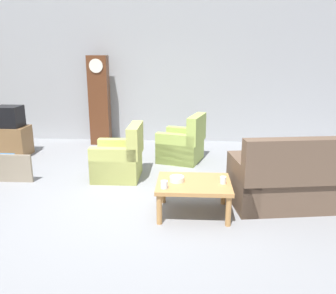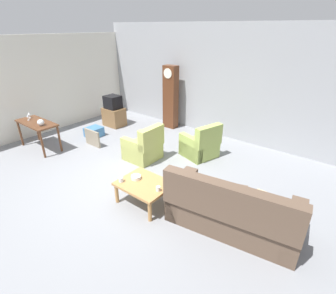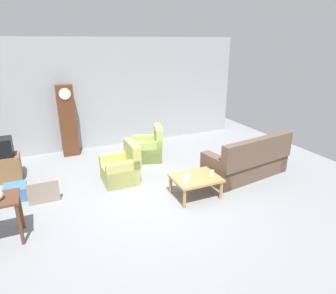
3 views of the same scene
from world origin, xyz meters
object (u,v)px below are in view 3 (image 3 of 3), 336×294
at_px(armchair_olive_near, 122,169).
at_px(framed_picture_leaning, 44,193).
at_px(storage_box_blue, 16,192).
at_px(cup_white_porcelain, 212,172).
at_px(coffee_table_wood, 196,180).
at_px(armchair_olive_far, 149,149).
at_px(couch_floral, 247,162).
at_px(cup_blue_rimmed, 185,183).
at_px(grandfather_clock, 68,121).
at_px(bowl_white_stacked, 186,177).
at_px(tv_crt, 1,148).
at_px(tv_stand_cabinet, 5,168).

relative_size(armchair_olive_near, framed_picture_leaning, 1.53).
xyz_separation_m(storage_box_blue, cup_white_porcelain, (3.83, -1.47, 0.35)).
height_order(coffee_table_wood, storage_box_blue, coffee_table_wood).
bearing_deg(armchair_olive_far, couch_floral, -47.74).
xyz_separation_m(armchair_olive_far, storage_box_blue, (-3.27, -0.88, -0.16)).
height_order(armchair_olive_near, storage_box_blue, armchair_olive_near).
bearing_deg(cup_blue_rimmed, grandfather_clock, 114.77).
xyz_separation_m(framed_picture_leaning, storage_box_blue, (-0.54, 0.45, -0.09)).
bearing_deg(bowl_white_stacked, cup_blue_rimmed, -121.32).
bearing_deg(tv_crt, framed_picture_leaning, -62.37).
height_order(tv_stand_cabinet, storage_box_blue, tv_stand_cabinet).
bearing_deg(cup_white_porcelain, tv_crt, 148.43).
relative_size(couch_floral, coffee_table_wood, 2.30).
distance_m(cup_white_porcelain, cup_blue_rimmed, 0.77).
bearing_deg(storage_box_blue, cup_blue_rimmed, -28.39).
relative_size(storage_box_blue, bowl_white_stacked, 2.53).
relative_size(cup_blue_rimmed, bowl_white_stacked, 0.51).
xyz_separation_m(armchair_olive_near, bowl_white_stacked, (1.01, -1.29, 0.17)).
height_order(tv_stand_cabinet, bowl_white_stacked, tv_stand_cabinet).
relative_size(tv_stand_cabinet, cup_blue_rimmed, 7.16).
bearing_deg(storage_box_blue, cup_white_porcelain, -20.97).
distance_m(coffee_table_wood, grandfather_clock, 4.16).
bearing_deg(coffee_table_wood, tv_crt, 146.28).
height_order(framed_picture_leaning, storage_box_blue, framed_picture_leaning).
xyz_separation_m(coffee_table_wood, cup_blue_rimmed, (-0.37, -0.24, 0.11)).
bearing_deg(framed_picture_leaning, bowl_white_stacked, -19.93).
height_order(grandfather_clock, framed_picture_leaning, grandfather_clock).
distance_m(grandfather_clock, tv_crt, 1.92).
height_order(armchair_olive_far, cup_white_porcelain, armchair_olive_far).
xyz_separation_m(armchair_olive_far, cup_white_porcelain, (0.56, -2.35, 0.18)).
xyz_separation_m(coffee_table_wood, bowl_white_stacked, (-0.22, 0.01, 0.10)).
bearing_deg(couch_floral, framed_picture_leaning, 171.93).
distance_m(armchair_olive_near, cup_blue_rimmed, 1.77).
bearing_deg(armchair_olive_far, bowl_white_stacked, -90.86).
bearing_deg(armchair_olive_far, tv_crt, 177.47).
relative_size(coffee_table_wood, cup_blue_rimmed, 10.11).
xyz_separation_m(tv_crt, cup_white_porcelain, (4.07, -2.50, -0.33)).
xyz_separation_m(armchair_olive_far, bowl_white_stacked, (-0.03, -2.30, 0.17)).
relative_size(armchair_olive_near, bowl_white_stacked, 4.90).
relative_size(tv_stand_cabinet, bowl_white_stacked, 3.62).
xyz_separation_m(coffee_table_wood, tv_crt, (-3.70, 2.47, 0.44)).
bearing_deg(armchair_olive_near, framed_picture_leaning, -169.76).
bearing_deg(tv_crt, cup_white_porcelain, -31.57).
height_order(grandfather_clock, tv_crt, grandfather_clock).
bearing_deg(couch_floral, coffee_table_wood, -167.71).
bearing_deg(tv_stand_cabinet, coffee_table_wood, -33.72).
bearing_deg(grandfather_clock, coffee_table_wood, -59.18).
bearing_deg(cup_blue_rimmed, cup_white_porcelain, 15.24).
bearing_deg(storage_box_blue, tv_stand_cabinet, 103.02).
xyz_separation_m(armchair_olive_near, tv_stand_cabinet, (-2.47, 1.17, -0.00)).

